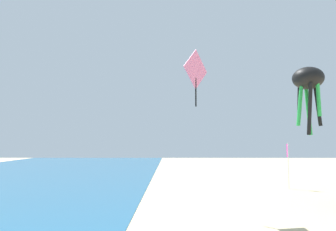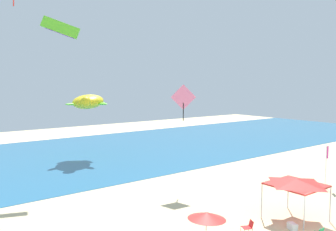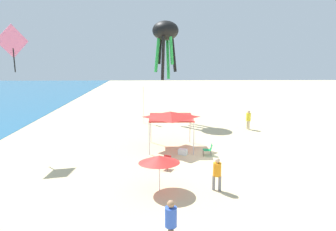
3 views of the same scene
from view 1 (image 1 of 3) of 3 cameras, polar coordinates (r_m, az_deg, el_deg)
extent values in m
cylinder|color=silver|center=(29.84, 19.46, -7.89)|extent=(0.06, 0.06, 3.75)
cube|color=#E02D9E|center=(29.95, 19.29, -5.53)|extent=(0.30, 0.02, 1.10)
cube|color=pink|center=(19.28, 4.64, 7.70)|extent=(1.78, 1.45, 2.25)
cylinder|color=black|center=(19.06, 4.67, 3.89)|extent=(0.08, 0.08, 1.59)
ellipsoid|color=black|center=(32.06, 22.35, 5.79)|extent=(2.66, 2.66, 1.94)
cylinder|color=black|center=(32.17, 21.07, 2.21)|extent=(0.52, 0.50, 2.84)
cylinder|color=green|center=(31.28, 21.17, 1.67)|extent=(0.39, 0.66, 3.61)
cylinder|color=black|center=(30.86, 22.61, 1.05)|extent=(0.73, 0.45, 4.39)
cylinder|color=green|center=(31.43, 23.86, 2.43)|extent=(0.52, 0.50, 2.84)
cylinder|color=black|center=(32.24, 23.73, 1.57)|extent=(0.39, 0.66, 3.61)
cylinder|color=green|center=(32.57, 22.38, 0.79)|extent=(0.73, 0.45, 4.39)
camera|label=2|loc=(25.29, 90.63, 11.76)|focal=36.61mm
camera|label=3|loc=(12.15, 102.32, 16.20)|focal=32.75mm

